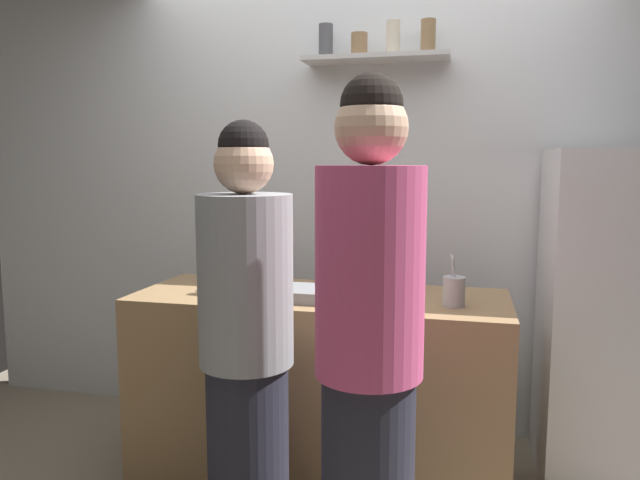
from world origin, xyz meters
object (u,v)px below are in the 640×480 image
object	(u,v)px
refrigerator	(609,319)
water_bottle_plastic	(241,271)
person_grey_hoodie	(247,353)
person_pink_top	(369,359)
baking_pan	(319,294)
utensil_holder	(454,291)
wine_bottle_pale_glass	(266,262)
wine_bottle_amber_glass	(375,272)

from	to	relation	value
refrigerator	water_bottle_plastic	size ratio (longest dim) A/B	6.93
person_grey_hoodie	water_bottle_plastic	bearing A→B (deg)	56.33
water_bottle_plastic	person_grey_hoodie	bearing A→B (deg)	-67.30
water_bottle_plastic	person_pink_top	size ratio (longest dim) A/B	0.13
baking_pan	person_pink_top	bearing A→B (deg)	-64.33
refrigerator	baking_pan	world-z (taller)	refrigerator
utensil_holder	wine_bottle_pale_glass	world-z (taller)	wine_bottle_pale_glass
wine_bottle_pale_glass	water_bottle_plastic	distance (m)	0.14
baking_pan	refrigerator	bearing A→B (deg)	18.90
person_pink_top	person_grey_hoodie	size ratio (longest dim) A/B	1.07
utensil_holder	wine_bottle_pale_glass	bearing A→B (deg)	170.31
refrigerator	wine_bottle_pale_glass	size ratio (longest dim) A/B	4.82
utensil_holder	person_grey_hoodie	size ratio (longest dim) A/B	0.13
refrigerator	utensil_holder	world-z (taller)	refrigerator
wine_bottle_pale_glass	person_grey_hoodie	xyz separation A→B (m)	(0.16, -0.69, -0.21)
refrigerator	person_grey_hoodie	xyz separation A→B (m)	(-1.41, -0.96, 0.03)
wine_bottle_amber_glass	wine_bottle_pale_glass	distance (m)	0.53
wine_bottle_pale_glass	person_pink_top	world-z (taller)	person_pink_top
baking_pan	utensil_holder	xyz separation A→B (m)	(0.58, 0.02, 0.04)
refrigerator	utensil_holder	distance (m)	0.83
baking_pan	wine_bottle_amber_glass	world-z (taller)	wine_bottle_amber_glass
baking_pan	utensil_holder	bearing A→B (deg)	1.78
refrigerator	water_bottle_plastic	distance (m)	1.71
refrigerator	person_grey_hoodie	bearing A→B (deg)	-145.71
utensil_holder	person_grey_hoodie	bearing A→B (deg)	-142.74
refrigerator	wine_bottle_pale_glass	world-z (taller)	refrigerator
utensil_holder	water_bottle_plastic	distance (m)	0.96
water_bottle_plastic	person_grey_hoodie	xyz separation A→B (m)	(0.24, -0.58, -0.19)
baking_pan	wine_bottle_pale_glass	distance (m)	0.36
wine_bottle_amber_glass	refrigerator	bearing A→B (deg)	15.89
utensil_holder	wine_bottle_amber_glass	xyz separation A→B (m)	(-0.35, 0.12, 0.05)
wine_bottle_amber_glass	water_bottle_plastic	xyz separation A→B (m)	(-0.61, -0.08, -0.01)
utensil_holder	person_pink_top	world-z (taller)	person_pink_top
baking_pan	water_bottle_plastic	bearing A→B (deg)	171.81
water_bottle_plastic	person_grey_hoodie	distance (m)	0.66
person_pink_top	person_grey_hoodie	distance (m)	0.50
refrigerator	person_pink_top	distance (m)	1.47
wine_bottle_pale_glass	baking_pan	bearing A→B (deg)	-29.19
refrigerator	wine_bottle_amber_glass	distance (m)	1.11
wine_bottle_pale_glass	person_grey_hoodie	size ratio (longest dim) A/B	0.20
wine_bottle_amber_glass	water_bottle_plastic	distance (m)	0.61
baking_pan	water_bottle_plastic	xyz separation A→B (m)	(-0.38, 0.05, 0.08)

